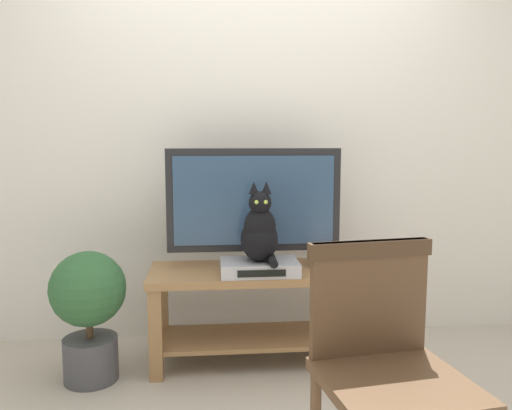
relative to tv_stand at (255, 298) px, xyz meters
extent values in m
cube|color=silver|center=(0.02, 0.49, 1.03)|extent=(7.00, 0.12, 2.80)
cube|color=olive|center=(0.00, 0.00, 0.15)|extent=(1.19, 0.48, 0.04)
cube|color=olive|center=(-0.54, -0.19, -0.12)|extent=(0.07, 0.07, 0.50)
cube|color=olive|center=(0.54, -0.19, -0.12)|extent=(0.07, 0.07, 0.50)
cube|color=olive|center=(-0.54, 0.19, -0.12)|extent=(0.07, 0.07, 0.50)
cube|color=olive|center=(0.54, 0.19, -0.12)|extent=(0.07, 0.07, 0.50)
cube|color=olive|center=(0.00, 0.00, -0.23)|extent=(1.09, 0.40, 0.02)
cube|color=black|center=(0.00, 0.08, 0.18)|extent=(0.30, 0.20, 0.03)
cube|color=black|center=(0.00, 0.08, 0.23)|extent=(0.06, 0.04, 0.06)
cube|color=black|center=(0.00, 0.08, 0.55)|extent=(0.99, 0.05, 0.59)
cube|color=navy|center=(0.00, 0.05, 0.55)|extent=(0.91, 0.01, 0.50)
sphere|color=#2672F2|center=(0.47, 0.05, 0.28)|extent=(0.01, 0.01, 0.01)
cube|color=#ADADB2|center=(0.01, -0.10, 0.20)|extent=(0.42, 0.26, 0.07)
cube|color=black|center=(0.01, -0.24, 0.20)|extent=(0.25, 0.01, 0.04)
ellipsoid|color=black|center=(0.01, -0.10, 0.36)|extent=(0.20, 0.24, 0.24)
ellipsoid|color=black|center=(0.01, -0.13, 0.43)|extent=(0.17, 0.16, 0.21)
sphere|color=black|center=(0.01, -0.15, 0.56)|extent=(0.12, 0.12, 0.12)
cone|color=black|center=(-0.02, -0.15, 0.64)|extent=(0.05, 0.05, 0.07)
cone|color=black|center=(0.05, -0.15, 0.64)|extent=(0.05, 0.05, 0.07)
sphere|color=#B2C64C|center=(-0.01, -0.20, 0.57)|extent=(0.02, 0.02, 0.02)
sphere|color=#B2C64C|center=(0.04, -0.20, 0.57)|extent=(0.02, 0.02, 0.02)
cylinder|color=black|center=(0.07, -0.19, 0.26)|extent=(0.05, 0.19, 0.04)
cube|color=#513823|center=(0.35, -1.28, 0.10)|extent=(0.53, 0.53, 0.04)
cube|color=#513823|center=(0.32, -1.07, 0.33)|extent=(0.44, 0.10, 0.42)
cube|color=#412C1C|center=(0.32, -1.07, 0.51)|extent=(0.47, 0.11, 0.06)
cube|color=#B2332D|center=(0.43, 0.04, 0.19)|extent=(0.21, 0.20, 0.04)
cube|color=beige|center=(0.42, 0.04, 0.22)|extent=(0.21, 0.15, 0.03)
cube|color=#B2332D|center=(0.41, 0.03, 0.26)|extent=(0.18, 0.18, 0.04)
cylinder|color=#47474C|center=(-0.89, -0.16, -0.26)|extent=(0.28, 0.28, 0.23)
cylinder|color=#332319|center=(-0.89, -0.16, -0.15)|extent=(0.26, 0.26, 0.02)
cylinder|color=#4C3823|center=(-0.89, -0.16, -0.09)|extent=(0.04, 0.04, 0.11)
sphere|color=#2D5B33|center=(-0.89, -0.16, 0.12)|extent=(0.39, 0.39, 0.39)
camera|label=1|loc=(-0.26, -2.82, 0.90)|focal=36.15mm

